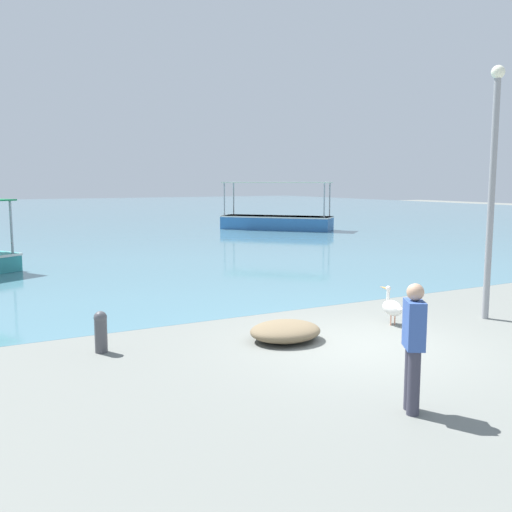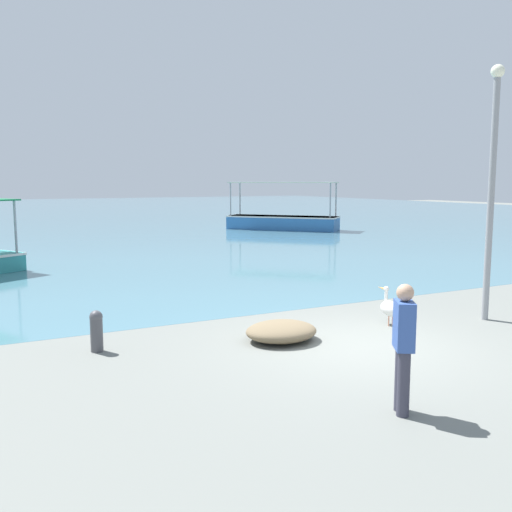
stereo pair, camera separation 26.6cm
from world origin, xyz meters
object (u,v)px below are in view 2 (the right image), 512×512
object	(u,v)px
fisherman_standing	(403,345)
pelican	(390,308)
mooring_bollard	(96,330)
net_pile	(281,331)
fishing_boat_far_left	(283,220)
lamp_post	(492,179)

from	to	relation	value
fisherman_standing	pelican	bearing A→B (deg)	51.49
mooring_bollard	net_pile	bearing A→B (deg)	-15.61
fishing_boat_far_left	lamp_post	size ratio (longest dim) A/B	1.17
net_pile	lamp_post	bearing A→B (deg)	-6.87
pelican	fisherman_standing	distance (m)	4.61
net_pile	fishing_boat_far_left	bearing A→B (deg)	60.07
fisherman_standing	fishing_boat_far_left	bearing A→B (deg)	63.24
pelican	fisherman_standing	bearing A→B (deg)	-128.51
fishing_boat_far_left	net_pile	world-z (taller)	fishing_boat_far_left
fishing_boat_far_left	pelican	distance (m)	23.60
fishing_boat_far_left	fisherman_standing	bearing A→B (deg)	-116.76
fisherman_standing	lamp_post	bearing A→B (deg)	31.26
fisherman_standing	net_pile	world-z (taller)	fisherman_standing
mooring_bollard	net_pile	xyz separation A→B (m)	(3.21, -0.90, -0.21)
pelican	net_pile	bearing A→B (deg)	179.22
lamp_post	net_pile	size ratio (longest dim) A/B	3.89
lamp_post	net_pile	world-z (taller)	lamp_post
fishing_boat_far_left	mooring_bollard	size ratio (longest dim) A/B	8.54
fishing_boat_far_left	pelican	bearing A→B (deg)	-114.49
fishing_boat_far_left	lamp_post	distance (m)	23.42
fishing_boat_far_left	lamp_post	bearing A→B (deg)	-109.07
fisherman_standing	net_pile	xyz separation A→B (m)	(0.29, 3.62, -0.72)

